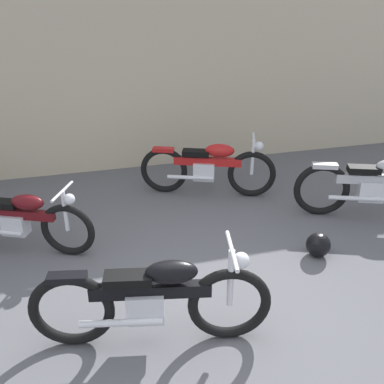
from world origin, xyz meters
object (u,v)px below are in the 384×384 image
at_px(motorcycle_red, 209,167).
at_px(helmet, 318,245).
at_px(motorcycle_black, 153,299).
at_px(motorcycle_maroon, 19,220).
at_px(motorcycle_silver, 377,186).

bearing_deg(motorcycle_red, helmet, -47.40).
distance_m(helmet, motorcycle_black, 2.38).
bearing_deg(motorcycle_maroon, helmet, 7.60).
xyz_separation_m(motorcycle_black, motorcycle_silver, (3.45, 1.57, 0.01)).
relative_size(helmet, motorcycle_silver, 0.14).
distance_m(motorcycle_black, motorcycle_red, 3.22).
bearing_deg(motorcycle_silver, motorcycle_maroon, -163.67).
bearing_deg(helmet, motorcycle_black, -158.20).
relative_size(motorcycle_maroon, motorcycle_silver, 0.85).
relative_size(motorcycle_maroon, motorcycle_red, 0.90).
xyz_separation_m(motorcycle_black, motorcycle_red, (1.41, 2.90, -0.01)).
relative_size(motorcycle_black, motorcycle_silver, 1.02).
distance_m(helmet, motorcycle_silver, 1.48).
xyz_separation_m(motorcycle_red, motorcycle_silver, (2.04, -1.33, 0.02)).
height_order(helmet, motorcycle_silver, motorcycle_silver).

